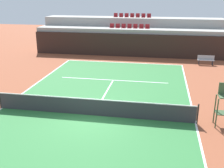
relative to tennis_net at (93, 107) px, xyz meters
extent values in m
plane|color=brown|center=(0.00, 0.00, -0.51)|extent=(80.00, 80.00, 0.00)
cube|color=#2D7238|center=(0.00, 0.00, -0.50)|extent=(11.00, 24.00, 0.01)
cube|color=white|center=(0.00, 11.95, -0.50)|extent=(11.00, 0.10, 0.00)
cube|color=white|center=(-5.45, 0.00, -0.50)|extent=(0.10, 24.00, 0.00)
cube|color=white|center=(5.45, 0.00, -0.50)|extent=(0.10, 24.00, 0.00)
cube|color=white|center=(0.00, 6.40, -0.50)|extent=(8.26, 0.10, 0.00)
cube|color=white|center=(0.00, 3.20, -0.50)|extent=(0.10, 6.40, 0.00)
cube|color=black|center=(0.00, 14.73, 0.66)|extent=(19.96, 0.30, 2.33)
cube|color=#9E9E99|center=(0.00, 16.08, 0.87)|extent=(19.96, 2.40, 2.75)
cube|color=#9E9E99|center=(0.00, 18.48, 1.33)|extent=(19.96, 2.40, 3.67)
cube|color=maroon|center=(-1.90, 16.08, 2.26)|extent=(0.44, 0.44, 0.04)
cube|color=maroon|center=(-1.90, 16.28, 2.48)|extent=(0.44, 0.04, 0.40)
cube|color=maroon|center=(-1.27, 16.08, 2.26)|extent=(0.44, 0.44, 0.04)
cube|color=maroon|center=(-1.27, 16.28, 2.48)|extent=(0.44, 0.04, 0.40)
cube|color=maroon|center=(-0.63, 16.08, 2.26)|extent=(0.44, 0.44, 0.04)
cube|color=maroon|center=(-0.63, 16.28, 2.48)|extent=(0.44, 0.04, 0.40)
cube|color=maroon|center=(0.00, 16.08, 2.26)|extent=(0.44, 0.44, 0.04)
cube|color=maroon|center=(0.00, 16.28, 2.48)|extent=(0.44, 0.04, 0.40)
cube|color=maroon|center=(0.63, 16.08, 2.26)|extent=(0.44, 0.44, 0.04)
cube|color=maroon|center=(0.63, 16.28, 2.48)|extent=(0.44, 0.04, 0.40)
cube|color=maroon|center=(1.27, 16.08, 2.26)|extent=(0.44, 0.44, 0.04)
cube|color=maroon|center=(1.27, 16.28, 2.48)|extent=(0.44, 0.04, 0.40)
cube|color=maroon|center=(1.90, 16.08, 2.26)|extent=(0.44, 0.44, 0.04)
cube|color=maroon|center=(1.90, 16.28, 2.48)|extent=(0.44, 0.04, 0.40)
cube|color=maroon|center=(-1.90, 18.48, 3.18)|extent=(0.44, 0.44, 0.04)
cube|color=maroon|center=(-1.90, 18.68, 3.40)|extent=(0.44, 0.04, 0.40)
cube|color=maroon|center=(-1.27, 18.48, 3.18)|extent=(0.44, 0.44, 0.04)
cube|color=maroon|center=(-1.27, 18.68, 3.40)|extent=(0.44, 0.04, 0.40)
cube|color=maroon|center=(-0.63, 18.48, 3.18)|extent=(0.44, 0.44, 0.04)
cube|color=maroon|center=(-0.63, 18.68, 3.40)|extent=(0.44, 0.04, 0.40)
cube|color=maroon|center=(0.00, 18.48, 3.18)|extent=(0.44, 0.44, 0.04)
cube|color=maroon|center=(0.00, 18.68, 3.40)|extent=(0.44, 0.04, 0.40)
cube|color=maroon|center=(0.63, 18.48, 3.18)|extent=(0.44, 0.44, 0.04)
cube|color=maroon|center=(0.63, 18.68, 3.40)|extent=(0.44, 0.04, 0.40)
cube|color=maroon|center=(1.27, 18.48, 3.18)|extent=(0.44, 0.44, 0.04)
cube|color=maroon|center=(1.27, 18.68, 3.40)|extent=(0.44, 0.04, 0.40)
cube|color=maroon|center=(1.90, 18.48, 3.18)|extent=(0.44, 0.44, 0.04)
cube|color=maroon|center=(1.90, 18.68, 3.40)|extent=(0.44, 0.04, 0.40)
cylinder|color=black|center=(-5.50, 0.00, 0.04)|extent=(0.08, 0.08, 1.07)
cylinder|color=black|center=(5.50, 0.00, 0.04)|extent=(0.08, 0.08, 1.07)
cube|color=#333338|center=(0.00, 0.00, -0.04)|extent=(10.90, 0.02, 0.92)
cube|color=white|center=(0.00, 0.00, 0.45)|extent=(10.90, 0.04, 0.05)
cylinder|color=#334C2D|center=(6.35, -0.30, 0.27)|extent=(0.06, 0.06, 1.55)
cylinder|color=#334C2D|center=(6.35, 0.30, 0.27)|extent=(0.06, 0.06, 1.55)
cube|color=#334C2D|center=(6.70, 0.00, 0.19)|extent=(0.70, 0.60, 0.04)
cube|color=#99999E|center=(7.59, 12.51, -0.06)|extent=(1.50, 0.40, 0.05)
cube|color=#99999E|center=(7.59, 12.69, 0.16)|extent=(1.50, 0.04, 0.36)
cube|color=#2D2D33|center=(6.99, 12.37, -0.30)|extent=(0.06, 0.06, 0.42)
cube|color=#2D2D33|center=(8.19, 12.37, -0.30)|extent=(0.06, 0.06, 0.42)
cube|color=#2D2D33|center=(6.99, 12.65, -0.30)|extent=(0.06, 0.06, 0.42)
cube|color=#2D2D33|center=(8.19, 12.65, -0.30)|extent=(0.06, 0.06, 0.42)
camera|label=1|loc=(3.49, -13.31, 5.94)|focal=44.08mm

